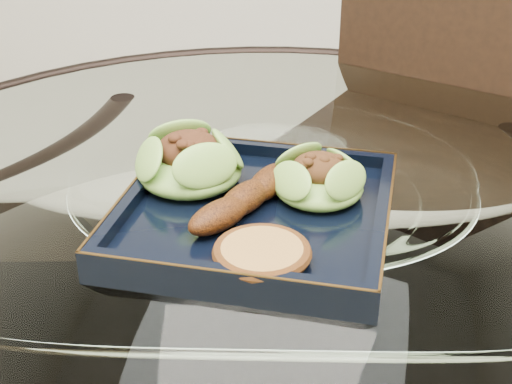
# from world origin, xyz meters

# --- Properties ---
(dining_table) EXTENTS (1.13, 1.13, 0.77)m
(dining_table) POSITION_xyz_m (-0.00, -0.00, 0.60)
(dining_table) COLOR white
(dining_table) RESTS_ON ground
(dining_chair) EXTENTS (0.58, 0.58, 1.03)m
(dining_chair) POSITION_xyz_m (0.18, 0.32, 0.58)
(dining_chair) COLOR black
(dining_chair) RESTS_ON ground
(navy_plate) EXTENTS (0.27, 0.27, 0.02)m
(navy_plate) POSITION_xyz_m (-0.01, -0.05, 0.77)
(navy_plate) COLOR black
(navy_plate) RESTS_ON dining_table
(lettuce_wrap_left) EXTENTS (0.13, 0.13, 0.04)m
(lettuce_wrap_left) POSITION_xyz_m (-0.09, -0.00, 0.80)
(lettuce_wrap_left) COLOR #4F912A
(lettuce_wrap_left) RESTS_ON navy_plate
(lettuce_wrap_right) EXTENTS (0.13, 0.13, 0.03)m
(lettuce_wrap_right) POSITION_xyz_m (0.05, -0.01, 0.80)
(lettuce_wrap_right) COLOR olive
(lettuce_wrap_right) RESTS_ON navy_plate
(roasted_plantain) EXTENTS (0.09, 0.15, 0.03)m
(roasted_plantain) POSITION_xyz_m (-0.02, -0.05, 0.80)
(roasted_plantain) COLOR #582709
(roasted_plantain) RESTS_ON navy_plate
(crumb_patty) EXTENTS (0.10, 0.10, 0.01)m
(crumb_patty) POSITION_xyz_m (0.02, -0.14, 0.79)
(crumb_patty) COLOR #BE8C3F
(crumb_patty) RESTS_ON navy_plate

